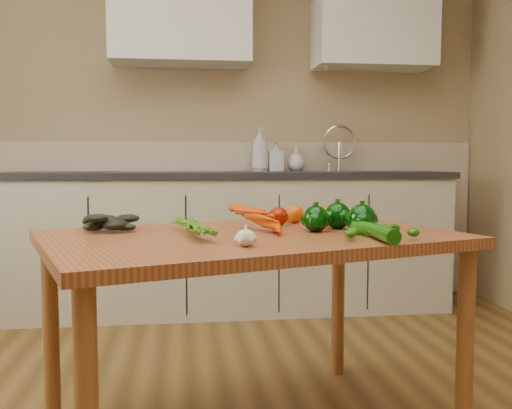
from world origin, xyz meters
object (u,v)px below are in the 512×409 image
Objects in this scene: table at (251,257)px; zucchini_b at (382,233)px; pepper_b at (338,216)px; tomato_a at (278,217)px; garlic_bulb at (246,238)px; tomato_b at (294,214)px; soap_bottle_b at (276,156)px; carrot_bunch at (240,223)px; pepper_a at (316,219)px; tomato_c at (327,215)px; soap_bottle_c at (296,159)px; leafy_greens at (110,217)px; soap_bottle_a at (260,149)px; pepper_c at (362,219)px; zucchini_a at (374,230)px.

zucchini_b reaches higher than table.
pepper_b reaches higher than tomato_a.
garlic_bulb is 0.75× the size of tomato_b.
soap_bottle_b is 1.90m from carrot_bunch.
tomato_c is (0.10, 0.23, -0.01)m from pepper_a.
tomato_c is (0.38, 0.54, 0.01)m from garlic_bulb.
soap_bottle_c is 1.80× the size of pepper_a.
soap_bottle_b is 1.95m from leafy_greens.
soap_bottle_c is at bearing 59.79° from leafy_greens.
soap_bottle_a is at bearing 169.17° from soap_bottle_b.
leafy_greens is 3.26× the size of garlic_bulb.
pepper_c is at bearing -63.19° from tomato_b.
tomato_b is at bearing -132.96° from soap_bottle_c.
zucchini_a is at bearing -68.18° from tomato_b.
pepper_c reaches higher than pepper_b.
soap_bottle_a reaches higher than carrot_bunch.
soap_bottle_b is at bearing 58.25° from carrot_bunch.
pepper_b reaches higher than zucchini_b.
tomato_c is (0.12, -0.05, -0.00)m from tomato_b.
soap_bottle_c is 0.89× the size of zucchini_a.
zucchini_a is at bearing -41.00° from carrot_bunch.
pepper_a reaches higher than zucchini_b.
pepper_c reaches higher than garlic_bulb.
zucchini_b is at bearing -49.18° from table.
soap_bottle_b reaches higher than garlic_bulb.
tomato_c is 0.42× the size of zucchini_a.
tomato_b is at bearing 29.51° from carrot_bunch.
leafy_greens reaches higher than carrot_bunch.
soap_bottle_b is 1.87m from pepper_a.
tomato_a is (0.18, 0.50, 0.01)m from garlic_bulb.
zucchini_a is (0.42, -0.17, -0.01)m from carrot_bunch.
tomato_c is at bearing 18.65° from table.
soap_bottle_b is at bearing -125.45° from soap_bottle_a.
soap_bottle_c is at bearing 82.88° from tomato_c.
carrot_bunch is at bearing -132.64° from tomato_a.
carrot_bunch is 1.30× the size of leafy_greens.
pepper_b is (0.36, 0.06, 0.01)m from carrot_bunch.
tomato_a is (0.62, 0.07, -0.01)m from leafy_greens.
tomato_a is at bearing 120.20° from zucchini_b.
table is 20.10× the size of tomato_c.
pepper_b is at bearing 45.32° from garlic_bulb.
leafy_greens is at bearing -166.77° from tomato_b.
pepper_a is at bearing -61.49° from tomato_a.
soap_bottle_a is at bearing 92.60° from zucchini_b.
table is at bearing 174.65° from pepper_c.
soap_bottle_c is 2.07m from zucchini_a.
garlic_bulb is 0.76× the size of tomato_c.
soap_bottle_c reaches higher than carrot_bunch.
soap_bottle_b is 2.12× the size of pepper_b.
pepper_b is 1.23× the size of tomato_c.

